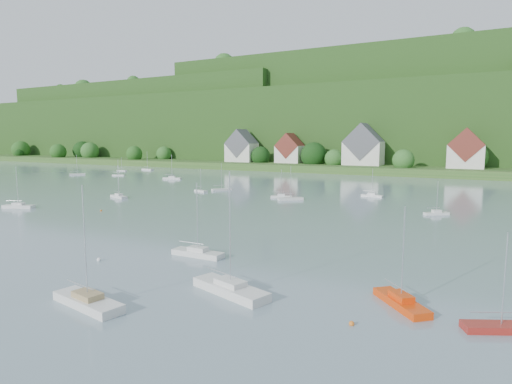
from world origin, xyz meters
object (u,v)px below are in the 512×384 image
at_px(near_sailboat_4, 230,288).
at_px(near_sailboat_6, 19,206).
at_px(near_sailboat_2, 88,301).
at_px(near_sailboat_5, 401,301).
at_px(near_sailboat_7, 501,327).
at_px(near_sailboat_3, 198,252).

bearing_deg(near_sailboat_4, near_sailboat_6, 179.16).
bearing_deg(near_sailboat_2, near_sailboat_5, 38.15).
relative_size(near_sailboat_4, near_sailboat_7, 1.51).
bearing_deg(near_sailboat_7, near_sailboat_4, 161.38).
distance_m(near_sailboat_3, near_sailboat_7, 32.69).
bearing_deg(near_sailboat_7, near_sailboat_6, 141.68).
xyz_separation_m(near_sailboat_2, near_sailboat_5, (23.61, 12.66, -0.06)).
xyz_separation_m(near_sailboat_4, near_sailboat_7, (21.87, 2.84, -0.20)).
bearing_deg(near_sailboat_4, near_sailboat_3, 156.06).
distance_m(near_sailboat_2, near_sailboat_4, 12.38).
height_order(near_sailboat_4, near_sailboat_5, near_sailboat_4).
distance_m(near_sailboat_2, near_sailboat_5, 26.79).
distance_m(near_sailboat_3, near_sailboat_5, 25.12).
bearing_deg(near_sailboat_2, near_sailboat_4, 52.27).
distance_m(near_sailboat_4, near_sailboat_7, 22.06).
relative_size(near_sailboat_3, near_sailboat_4, 0.80).
bearing_deg(near_sailboat_2, near_sailboat_7, 29.77).
relative_size(near_sailboat_2, near_sailboat_3, 1.16).
height_order(near_sailboat_2, near_sailboat_3, near_sailboat_2).
distance_m(near_sailboat_5, near_sailboat_7, 7.57).
bearing_deg(near_sailboat_4, near_sailboat_5, 34.36).
height_order(near_sailboat_3, near_sailboat_7, near_sailboat_3).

